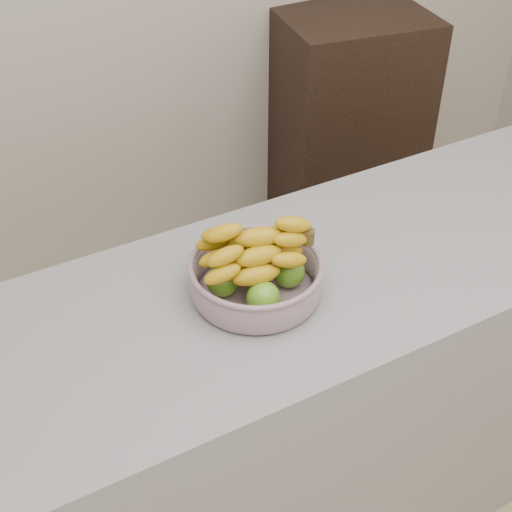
{
  "coord_description": "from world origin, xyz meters",
  "views": [
    {
      "loc": [
        -0.71,
        -0.32,
        1.9
      ],
      "look_at": [
        -0.15,
        0.68,
        1.0
      ],
      "focal_mm": 50.0,
      "sensor_mm": 36.0,
      "label": 1
    }
  ],
  "objects": [
    {
      "name": "fruit_bowl",
      "position": [
        -0.16,
        0.68,
        0.95
      ],
      "size": [
        0.28,
        0.28,
        0.17
      ],
      "rotation": [
        0.0,
        0.0,
        -0.3
      ],
      "color": "#A8B5C9",
      "rests_on": "counter"
    },
    {
      "name": "cabinet",
      "position": [
        0.87,
        1.78,
        0.5
      ],
      "size": [
        0.62,
        0.53,
        0.99
      ],
      "primitive_type": "cube",
      "rotation": [
        0.0,
        0.0,
        -0.17
      ],
      "color": "black",
      "rests_on": "ground"
    },
    {
      "name": "counter",
      "position": [
        0.0,
        0.68,
        0.45
      ],
      "size": [
        2.0,
        0.6,
        0.9
      ],
      "primitive_type": "cube",
      "color": "gray",
      "rests_on": "ground"
    }
  ]
}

